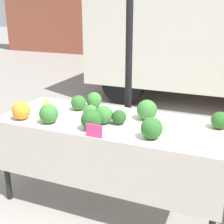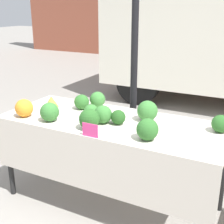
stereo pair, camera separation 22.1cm
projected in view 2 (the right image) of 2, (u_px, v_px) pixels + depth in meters
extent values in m
plane|color=gray|center=(112.00, 201.00, 2.96)|extent=(40.00, 40.00, 0.00)
cylinder|color=black|center=(134.00, 54.00, 3.10)|extent=(0.07, 0.07, 2.60)
cube|color=silver|center=(201.00, 29.00, 5.75)|extent=(3.21, 2.02, 1.96)
cylinder|color=black|center=(138.00, 83.00, 5.76)|extent=(0.80, 0.22, 0.80)
cylinder|color=black|center=(166.00, 68.00, 7.13)|extent=(0.80, 0.22, 0.80)
cube|color=beige|center=(112.00, 122.00, 2.70)|extent=(1.96, 0.79, 0.03)
cube|color=beige|center=(89.00, 166.00, 2.45)|extent=(1.96, 0.01, 0.45)
cylinder|color=black|center=(9.00, 158.00, 2.95)|extent=(0.05, 0.05, 0.78)
cylinder|color=black|center=(208.00, 215.00, 2.14)|extent=(0.05, 0.05, 0.78)
cylinder|color=black|center=(53.00, 133.00, 3.51)|extent=(0.05, 0.05, 0.78)
cylinder|color=black|center=(224.00, 171.00, 2.71)|extent=(0.05, 0.05, 0.78)
sphere|color=orange|center=(24.00, 108.00, 2.77)|extent=(0.16, 0.16, 0.16)
cone|color=#93B238|center=(51.00, 102.00, 3.04)|extent=(0.14, 0.14, 0.11)
sphere|color=#387533|center=(50.00, 112.00, 2.66)|extent=(0.16, 0.16, 0.16)
sphere|color=#23511E|center=(118.00, 117.00, 2.59)|extent=(0.12, 0.12, 0.12)
sphere|color=#387533|center=(103.00, 114.00, 2.62)|extent=(0.15, 0.15, 0.15)
sphere|color=#387533|center=(98.00, 99.00, 3.04)|extent=(0.15, 0.15, 0.15)
sphere|color=#2D6628|center=(147.00, 129.00, 2.29)|extent=(0.17, 0.17, 0.17)
sphere|color=#387533|center=(91.00, 112.00, 2.71)|extent=(0.13, 0.13, 0.13)
sphere|color=#387533|center=(147.00, 111.00, 2.67)|extent=(0.18, 0.18, 0.18)
sphere|color=#285B23|center=(221.00, 124.00, 2.43)|extent=(0.14, 0.14, 0.14)
sphere|color=#2D6628|center=(82.00, 102.00, 2.97)|extent=(0.14, 0.14, 0.14)
sphere|color=#285B23|center=(89.00, 119.00, 2.49)|extent=(0.17, 0.17, 0.17)
cube|color=#E53D84|center=(90.00, 130.00, 2.35)|extent=(0.13, 0.01, 0.11)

